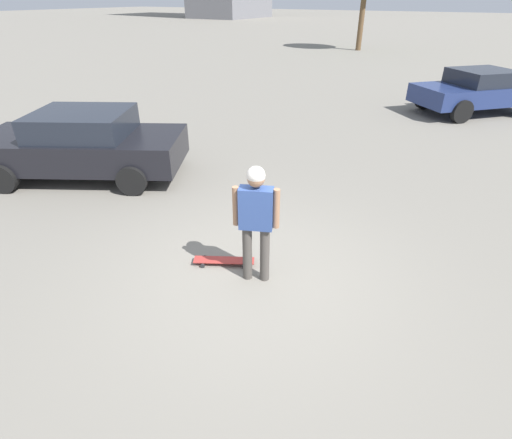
{
  "coord_description": "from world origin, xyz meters",
  "views": [
    {
      "loc": [
        -2.32,
        3.97,
        3.56
      ],
      "look_at": [
        0.0,
        0.0,
        0.97
      ],
      "focal_mm": 28.0,
      "sensor_mm": 36.0,
      "label": 1
    }
  ],
  "objects": [
    {
      "name": "ground_plane",
      "position": [
        0.0,
        0.0,
        0.0
      ],
      "size": [
        220.0,
        220.0,
        0.0
      ],
      "primitive_type": "plane",
      "color": "gray"
    },
    {
      "name": "person",
      "position": [
        0.0,
        0.0,
        1.05
      ],
      "size": [
        0.58,
        0.35,
        1.72
      ],
      "rotation": [
        0.0,
        0.0,
        -2.75
      ],
      "color": "#4C4742",
      "rests_on": "ground_plane"
    },
    {
      "name": "skateboard",
      "position": [
        0.59,
        -0.05,
        0.06
      ],
      "size": [
        0.89,
        0.59,
        0.08
      ],
      "rotation": [
        0.0,
        0.0,
        0.48
      ],
      "color": "#A5332D",
      "rests_on": "ground_plane"
    },
    {
      "name": "car_parked_near",
      "position": [
        5.15,
        -1.33,
        0.74
      ],
      "size": [
        4.68,
        3.69,
        1.44
      ],
      "rotation": [
        0.0,
        0.0,
        0.49
      ],
      "color": "black",
      "rests_on": "ground_plane"
    },
    {
      "name": "car_parked_far",
      "position": [
        -1.79,
        -11.74,
        0.75
      ],
      "size": [
        4.2,
        4.25,
        1.42
      ],
      "rotation": [
        0.0,
        0.0,
        0.8
      ],
      "color": "navy",
      "rests_on": "ground_plane"
    }
  ]
}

